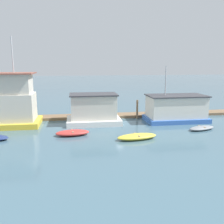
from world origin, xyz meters
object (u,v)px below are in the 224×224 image
at_px(houseboat_blue, 176,109).
at_px(mooring_post_far_left, 137,109).
at_px(houseboat_white, 93,110).
at_px(dinghy_yellow, 137,137).
at_px(houseboat_yellow, 9,102).
at_px(dinghy_red, 72,133).
at_px(dinghy_grey, 202,128).

relative_size(houseboat_blue, mooring_post_far_left, 3.06).
distance_m(houseboat_white, houseboat_blue, 9.04).
xyz_separation_m(houseboat_blue, mooring_post_far_left, (-3.89, 1.82, -0.31)).
distance_m(dinghy_yellow, mooring_post_far_left, 8.07).
height_order(houseboat_yellow, dinghy_red, houseboat_yellow).
relative_size(dinghy_red, dinghy_yellow, 0.85).
bearing_deg(houseboat_white, houseboat_yellow, 178.02).
bearing_deg(dinghy_grey, mooring_post_far_left, 130.43).
xyz_separation_m(houseboat_yellow, dinghy_red, (6.28, -4.53, -2.17)).
bearing_deg(mooring_post_far_left, dinghy_yellow, -104.20).
relative_size(houseboat_white, mooring_post_far_left, 2.59).
bearing_deg(dinghy_grey, houseboat_white, 157.37).
xyz_separation_m(houseboat_yellow, houseboat_blue, (17.52, -0.54, -1.02)).
bearing_deg(dinghy_red, dinghy_grey, 0.18).
relative_size(houseboat_white, dinghy_yellow, 1.54).
bearing_deg(mooring_post_far_left, houseboat_yellow, -174.61).
bearing_deg(mooring_post_far_left, dinghy_grey, -49.57).
xyz_separation_m(houseboat_blue, dinghy_red, (-11.24, -3.99, -1.15)).
relative_size(houseboat_white, houseboat_blue, 0.85).
relative_size(dinghy_yellow, mooring_post_far_left, 1.68).
bearing_deg(dinghy_yellow, houseboat_yellow, 150.88).
relative_size(houseboat_blue, dinghy_red, 2.16).
height_order(houseboat_blue, dinghy_yellow, houseboat_blue).
xyz_separation_m(houseboat_white, dinghy_yellow, (3.17, -6.20, -1.22)).
bearing_deg(dinghy_red, houseboat_blue, 19.55).
relative_size(houseboat_blue, dinghy_yellow, 1.82).
relative_size(dinghy_red, dinghy_grey, 1.01).
height_order(dinghy_grey, mooring_post_far_left, mooring_post_far_left).
height_order(dinghy_yellow, dinghy_grey, dinghy_yellow).
xyz_separation_m(houseboat_yellow, houseboat_white, (8.49, -0.29, -0.96)).
xyz_separation_m(houseboat_yellow, mooring_post_far_left, (13.63, 1.29, -1.34)).
height_order(houseboat_white, dinghy_red, houseboat_white).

